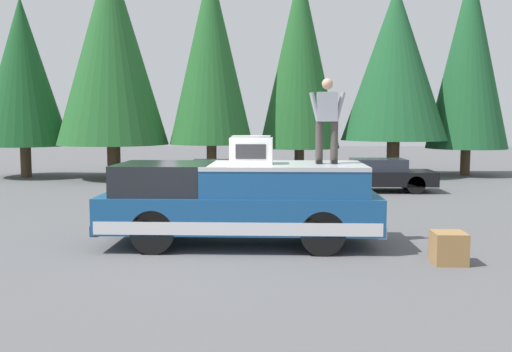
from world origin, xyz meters
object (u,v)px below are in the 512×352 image
object	(u,v)px
parked_car_black	(376,175)
parked_car_white	(218,177)
pickup_truck	(241,202)
wooden_crate	(449,248)
compressor_unit	(251,150)
person_on_truck_bed	(327,118)

from	to	relation	value
parked_car_black	parked_car_white	bearing A→B (deg)	99.47
pickup_truck	wooden_crate	xyz separation A→B (m)	(-1.41, -3.76, -0.59)
pickup_truck	wooden_crate	bearing A→B (deg)	-110.58
pickup_truck	compressor_unit	size ratio (longest dim) A/B	6.60
pickup_truck	parked_car_white	bearing A→B (deg)	9.32
parked_car_black	wooden_crate	size ratio (longest dim) A/B	7.32
pickup_truck	compressor_unit	xyz separation A→B (m)	(-0.05, -0.22, 1.05)
pickup_truck	parked_car_black	size ratio (longest dim) A/B	1.35
compressor_unit	parked_car_black	bearing A→B (deg)	-24.14
compressor_unit	parked_car_black	world-z (taller)	compressor_unit
person_on_truck_bed	parked_car_white	bearing A→B (deg)	20.96
pickup_truck	parked_car_white	world-z (taller)	pickup_truck
compressor_unit	parked_car_white	bearing A→B (deg)	10.81
parked_car_white	wooden_crate	bearing A→B (deg)	-151.58
compressor_unit	wooden_crate	xyz separation A→B (m)	(-1.36, -3.54, -1.65)
pickup_truck	parked_car_black	distance (m)	9.82
compressor_unit	parked_car_black	xyz separation A→B (m)	(8.92, -4.00, -1.35)
person_on_truck_bed	wooden_crate	xyz separation A→B (m)	(-1.45, -2.04, -2.27)
parked_car_white	wooden_crate	size ratio (longest dim) A/B	7.32
compressor_unit	person_on_truck_bed	xyz separation A→B (m)	(0.09, -1.50, 0.62)
pickup_truck	parked_car_white	distance (m)	8.06
person_on_truck_bed	parked_car_black	world-z (taller)	person_on_truck_bed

